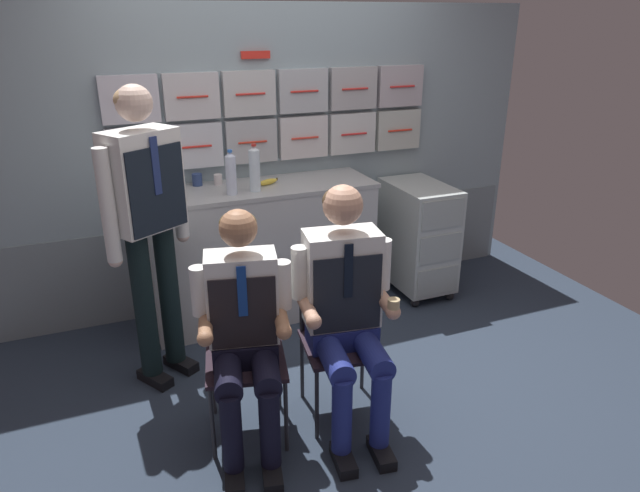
{
  "coord_description": "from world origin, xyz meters",
  "views": [
    {
      "loc": [
        -1.22,
        -2.61,
        2.06
      ],
      "look_at": [
        -0.12,
        0.08,
        0.9
      ],
      "focal_mm": 32.39,
      "sensor_mm": 36.0,
      "label": 1
    }
  ],
  "objects": [
    {
      "name": "ground",
      "position": [
        0.0,
        0.0,
        -0.02
      ],
      "size": [
        4.8,
        4.8,
        0.04
      ],
      "primitive_type": "cube",
      "color": "#2A3545"
    },
    {
      "name": "galley_bulkhead",
      "position": [
        0.01,
        1.37,
        1.08
      ],
      "size": [
        4.2,
        0.14,
        2.15
      ],
      "color": "#8DA1AA",
      "rests_on": "ground"
    },
    {
      "name": "galley_counter",
      "position": [
        -0.16,
        1.09,
        0.49
      ],
      "size": [
        1.61,
        0.53,
        0.97
      ],
      "color": "#B8BBBC",
      "rests_on": "ground"
    },
    {
      "name": "service_trolley",
      "position": [
        1.08,
        1.01,
        0.47
      ],
      "size": [
        0.4,
        0.65,
        0.87
      ],
      "color": "black",
      "rests_on": "ground"
    },
    {
      "name": "folding_chair_left",
      "position": [
        -0.61,
        -0.07,
        0.52
      ],
      "size": [
        0.48,
        0.48,
        0.84
      ],
      "color": "#2D2D33",
      "rests_on": "ground"
    },
    {
      "name": "crew_member_left",
      "position": [
        -0.64,
        -0.22,
        0.68
      ],
      "size": [
        0.5,
        0.64,
        1.23
      ],
      "color": "black",
      "rests_on": "ground"
    },
    {
      "name": "folding_chair_center",
      "position": [
        -0.1,
        -0.1,
        0.52
      ],
      "size": [
        0.45,
        0.46,
        0.84
      ],
      "color": "#2D2D33",
      "rests_on": "ground"
    },
    {
      "name": "crew_member_center",
      "position": [
        -0.12,
        -0.26,
        0.72
      ],
      "size": [
        0.53,
        0.68,
        1.3
      ],
      "color": "black",
      "rests_on": "ground"
    },
    {
      "name": "crew_member_standing",
      "position": [
        -0.96,
        0.55,
        1.05
      ],
      "size": [
        0.48,
        0.4,
        1.74
      ],
      "color": "black",
      "rests_on": "ground"
    },
    {
      "name": "sparkling_bottle_green",
      "position": [
        -0.22,
        0.99,
        1.12
      ],
      "size": [
        0.07,
        0.07,
        0.32
      ],
      "color": "silver",
      "rests_on": "galley_counter"
    },
    {
      "name": "water_bottle_tall",
      "position": [
        -0.38,
        0.97,
        1.11
      ],
      "size": [
        0.07,
        0.07,
        0.29
      ],
      "color": "silver",
      "rests_on": "galley_counter"
    },
    {
      "name": "paper_cup_tan",
      "position": [
        -0.55,
        1.27,
        1.02
      ],
      "size": [
        0.07,
        0.07,
        0.08
      ],
      "color": "navy",
      "rests_on": "galley_counter"
    },
    {
      "name": "espresso_cup_small",
      "position": [
        -0.41,
        1.24,
        1.01
      ],
      "size": [
        0.06,
        0.06,
        0.07
      ],
      "color": "silver",
      "rests_on": "galley_counter"
    },
    {
      "name": "snack_banana",
      "position": [
        -0.1,
        1.1,
        0.99
      ],
      "size": [
        0.17,
        0.1,
        0.04
      ],
      "color": "yellow",
      "rests_on": "galley_counter"
    }
  ]
}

